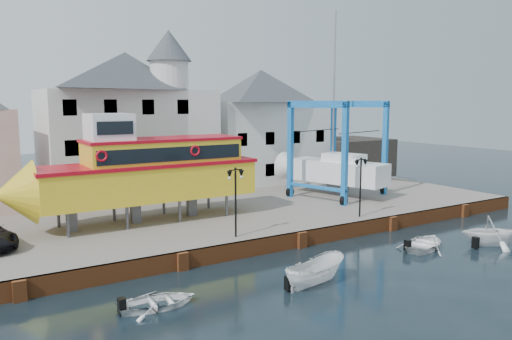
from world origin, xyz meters
TOP-DOWN VIEW (x-y plane):
  - ground at (0.00, 0.00)m, footprint 140.00×140.00m
  - hardstanding at (0.00, 11.00)m, footprint 44.00×22.00m
  - quay_wall at (-0.00, 0.10)m, footprint 44.00×0.47m
  - building_white_main at (-4.87, 18.39)m, footprint 14.00×8.30m
  - building_white_right at (9.00, 19.00)m, footprint 12.00×8.00m
  - shed_dark at (19.00, 17.00)m, footprint 8.00×7.00m
  - lamp_post_left at (-4.00, 1.20)m, footprint 1.12×0.32m
  - lamp_post_right at (6.00, 1.20)m, footprint 1.12×0.32m
  - tour_boat at (-7.95, 7.75)m, footprint 16.76×4.14m
  - travel_lift at (9.73, 9.08)m, footprint 8.56×10.64m
  - motorboat_a at (-3.26, -5.48)m, footprint 4.12×2.14m
  - motorboat_b at (6.55, -4.09)m, footprint 4.69×4.07m
  - motorboat_c at (10.64, -5.85)m, footprint 4.89×4.72m
  - motorboat_d at (-10.88, -3.96)m, footprint 3.70×2.81m

SIDE VIEW (x-z plane):
  - ground at x=0.00m, z-range 0.00..0.00m
  - motorboat_a at x=-3.26m, z-range -0.76..0.76m
  - motorboat_b at x=6.55m, z-range -0.41..0.41m
  - motorboat_c at x=10.64m, z-range -0.99..0.99m
  - motorboat_d at x=-10.88m, z-range -0.36..0.36m
  - hardstanding at x=0.00m, z-range 0.00..1.00m
  - quay_wall at x=0.00m, z-range 0.00..1.00m
  - shed_dark at x=19.00m, z-range 1.00..5.00m
  - travel_lift at x=9.73m, z-range -4.20..11.38m
  - lamp_post_left at x=-4.00m, z-range 2.07..6.27m
  - lamp_post_right at x=6.00m, z-range 2.07..6.27m
  - tour_boat at x=-7.95m, z-range 0.79..8.08m
  - building_white_right at x=9.00m, z-range 1.00..12.20m
  - building_white_main at x=-4.87m, z-range 0.34..14.34m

